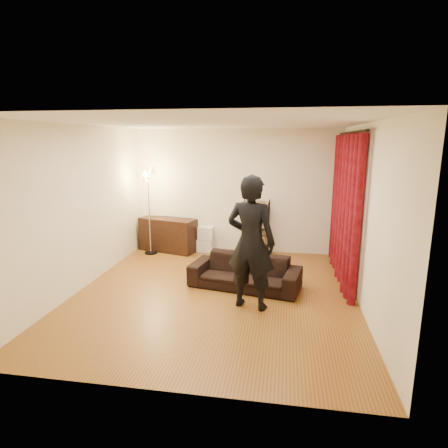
% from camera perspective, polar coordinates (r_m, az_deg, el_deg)
% --- Properties ---
extents(floor, '(5.00, 5.00, 0.00)m').
position_cam_1_polar(floor, '(6.23, -1.38, -10.48)').
color(floor, '#8F5B24').
rests_on(floor, ground).
extents(ceiling, '(5.00, 5.00, 0.00)m').
position_cam_1_polar(ceiling, '(5.74, -1.52, 15.15)').
color(ceiling, white).
rests_on(ceiling, ground).
extents(wall_back, '(5.00, 0.00, 5.00)m').
position_cam_1_polar(wall_back, '(8.28, 1.80, 4.99)').
color(wall_back, white).
rests_on(wall_back, ground).
extents(wall_front, '(5.00, 0.00, 5.00)m').
position_cam_1_polar(wall_front, '(3.49, -9.17, -5.83)').
color(wall_front, white).
rests_on(wall_front, ground).
extents(wall_left, '(0.00, 5.00, 5.00)m').
position_cam_1_polar(wall_left, '(6.63, -20.93, 2.27)').
color(wall_left, white).
rests_on(wall_left, ground).
extents(wall_right, '(0.00, 5.00, 5.00)m').
position_cam_1_polar(wall_right, '(5.86, 20.72, 1.01)').
color(wall_right, white).
rests_on(wall_right, ground).
extents(curtain_rod, '(0.04, 2.65, 0.04)m').
position_cam_1_polar(curtain_rod, '(6.85, 18.87, 13.08)').
color(curtain_rod, black).
rests_on(curtain_rod, wall_right).
extents(curtain, '(0.22, 2.65, 2.55)m').
position_cam_1_polar(curtain, '(6.94, 17.95, 2.28)').
color(curtain, maroon).
rests_on(curtain, ground).
extents(sofa, '(1.95, 1.06, 0.54)m').
position_cam_1_polar(sofa, '(6.39, 3.19, -7.32)').
color(sofa, black).
rests_on(sofa, ground).
extents(person, '(0.82, 0.64, 1.99)m').
position_cam_1_polar(person, '(5.44, 4.12, -2.89)').
color(person, black).
rests_on(person, ground).
extents(media_cabinet, '(1.36, 0.80, 0.75)m').
position_cam_1_polar(media_cabinet, '(8.52, -8.50, -1.61)').
color(media_cabinet, black).
rests_on(media_cabinet, ground).
extents(storage_boxes, '(0.36, 0.29, 0.57)m').
position_cam_1_polar(storage_boxes, '(8.40, -2.84, -2.30)').
color(storage_boxes, silver).
rests_on(storage_boxes, ground).
extents(wire_shelf, '(0.64, 0.55, 1.19)m').
position_cam_1_polar(wire_shelf, '(8.14, 4.89, -0.56)').
color(wire_shelf, black).
rests_on(wire_shelf, ground).
extents(floor_lamp, '(0.38, 0.38, 1.87)m').
position_cam_1_polar(floor_lamp, '(8.26, -11.33, 1.80)').
color(floor_lamp, silver).
rests_on(floor_lamp, ground).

